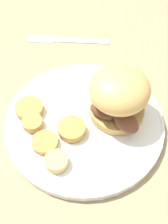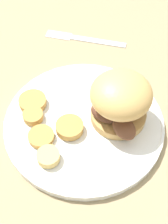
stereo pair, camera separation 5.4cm
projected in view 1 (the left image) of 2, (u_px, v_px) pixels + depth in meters
The scene contains 9 objects.
ground_plane at pixel (84, 125), 0.57m from camera, with size 4.00×4.00×0.00m, color #937F5B.
dinner_plate at pixel (84, 123), 0.56m from camera, with size 0.29×0.29×0.02m.
sandwich at pixel (119, 96), 0.53m from camera, with size 0.12×0.10×0.09m.
potato_round_0 at pixel (56, 161), 0.50m from camera, with size 0.04×0.04×0.01m, color #DBB766.
potato_round_1 at pixel (45, 142), 0.52m from camera, with size 0.04×0.04×0.01m, color #BC8942.
potato_round_2 at pixel (72, 129), 0.54m from camera, with size 0.05×0.05×0.01m, color #BC8942.
potato_round_3 at pixel (32, 123), 0.55m from camera, with size 0.04×0.04×0.01m, color #BC8942.
potato_round_4 at pixel (29, 109), 0.56m from camera, with size 0.05×0.05×0.01m, color #BC8942.
fork at pixel (67, 40), 0.71m from camera, with size 0.05×0.19×0.00m.
Camera 1 is at (0.31, 0.07, 0.47)m, focal length 50.00 mm.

